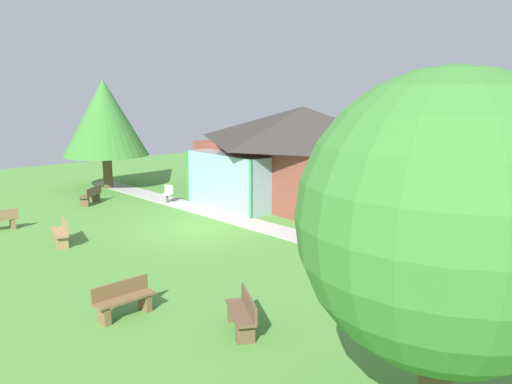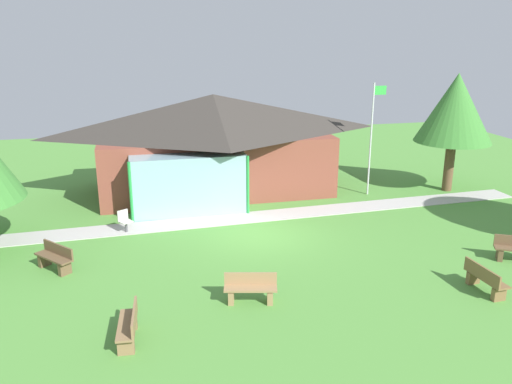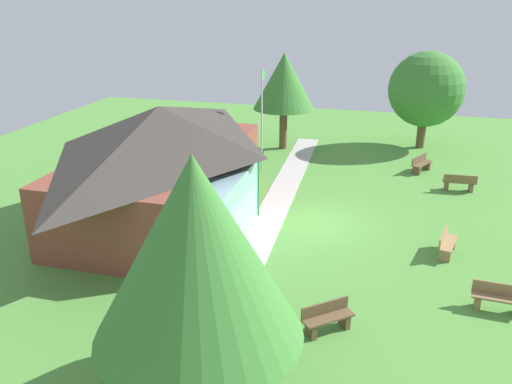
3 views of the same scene
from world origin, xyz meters
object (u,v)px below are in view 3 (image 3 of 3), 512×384
object	(u,v)px
bench_front_center	(447,244)
tree_far_east	(426,89)
pavilion	(165,161)
bench_mid_left	(327,318)
bench_front_right	(459,183)
patio_chair_west	(248,267)
flagpole	(262,115)
bench_lawn_far_right	(421,164)
tree_west_hedge	(196,250)
tree_east_hedge	(284,82)
bench_front_left	(498,299)

from	to	relation	value
bench_front_center	tree_far_east	bearing A→B (deg)	-164.45
pavilion	bench_mid_left	world-z (taller)	pavilion
bench_front_right	bench_front_center	xyz separation A→B (m)	(-6.85, 1.01, 0.00)
patio_chair_west	flagpole	bearing A→B (deg)	161.03
bench_front_right	tree_far_east	world-z (taller)	tree_far_east
flagpole	tree_far_east	xyz separation A→B (m)	(6.33, -8.23, 0.60)
bench_front_right	bench_front_center	distance (m)	6.92
pavilion	tree_far_east	distance (m)	17.03
bench_lawn_far_right	bench_mid_left	size ratio (longest dim) A/B	1.07
pavilion	bench_front_right	world-z (taller)	pavilion
tree_west_hedge	tree_east_hedge	bearing A→B (deg)	7.23
tree_west_hedge	tree_far_east	distance (m)	23.69
bench_mid_left	tree_west_hedge	world-z (taller)	tree_west_hedge
bench_front_left	bench_front_right	bearing A→B (deg)	-84.52
bench_lawn_far_right	flagpole	bearing A→B (deg)	-50.75
bench_lawn_far_right	bench_front_left	bearing A→B (deg)	36.64
bench_front_left	tree_far_east	bearing A→B (deg)	-79.76
patio_chair_west	bench_mid_left	bearing A→B (deg)	22.11
bench_front_left	tree_east_hedge	distance (m)	18.32
bench_lawn_far_right	tree_east_hedge	world-z (taller)	tree_east_hedge
bench_lawn_far_right	bench_front_left	world-z (taller)	same
bench_lawn_far_right	bench_front_right	bearing A→B (deg)	62.18
bench_mid_left	bench_lawn_far_right	bearing A→B (deg)	-141.46
bench_mid_left	patio_chair_west	distance (m)	3.64
tree_far_east	flagpole	bearing A→B (deg)	127.55
pavilion	bench_front_right	bearing A→B (deg)	-63.05
pavilion	tree_east_hedge	world-z (taller)	tree_east_hedge
bench_front_left	patio_chair_west	distance (m)	7.66
bench_mid_left	tree_far_east	distance (m)	20.16
bench_mid_left	flagpole	bearing A→B (deg)	-108.99
bench_front_center	bench_front_left	bearing A→B (deg)	33.29
bench_front_center	tree_east_hedge	distance (m)	14.94
bench_front_right	bench_front_left	bearing A→B (deg)	-92.00
flagpole	bench_front_center	distance (m)	11.99
flagpole	bench_mid_left	size ratio (longest dim) A/B	3.67
bench_lawn_far_right	tree_east_hedge	distance (m)	8.99
bench_front_right	patio_chair_west	size ratio (longest dim) A/B	1.77
patio_chair_west	tree_west_hedge	xyz separation A→B (m)	(-5.55, -0.49, 3.47)
flagpole	bench_front_center	xyz separation A→B (m)	(-7.71, -8.84, -2.49)
pavilion	tree_far_east	world-z (taller)	tree_far_east
bench_front_center	tree_far_east	xyz separation A→B (m)	(14.04, 0.61, 3.09)
bench_front_left	patio_chair_west	xyz separation A→B (m)	(-0.14, 7.66, 0.01)
pavilion	patio_chair_west	size ratio (longest dim) A/B	13.47
bench_lawn_far_right	patio_chair_west	xyz separation A→B (m)	(-12.81, 5.75, 0.01)
bench_mid_left	tree_east_hedge	size ratio (longest dim) A/B	0.25
pavilion	bench_front_right	size ratio (longest dim) A/B	7.61
flagpole	tree_east_hedge	world-z (taller)	tree_east_hedge
bench_mid_left	bench_front_left	world-z (taller)	same
pavilion	tree_west_hedge	distance (m)	11.13
bench_front_right	bench_lawn_far_right	xyz separation A→B (m)	(2.47, 1.67, 0.00)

